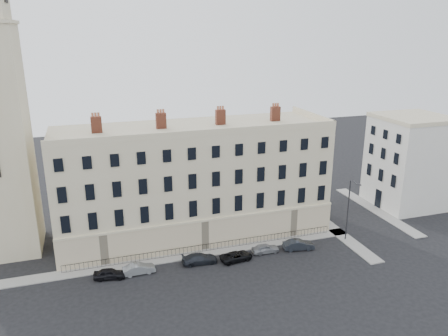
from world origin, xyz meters
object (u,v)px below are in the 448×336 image
Objects in this scene: car_e at (265,248)px; car_f at (298,245)px; car_a at (110,274)px; car_c at (200,259)px; car_b at (139,269)px; streetlamp at (349,208)px; car_d at (236,256)px.

car_f is (4.41, -0.52, 0.06)m from car_e.
car_c is (10.63, 0.16, 0.01)m from car_a.
car_f is at bearing -93.47° from car_b.
car_b is at bearing 93.92° from car_c.
car_e is 12.47m from streetlamp.
car_f is at bearing -95.45° from car_d.
streetlamp is at bearing -77.48° from car_f.
car_c is 4.54m from car_d.
car_c is at bearing 97.07° from car_f.
car_a is 0.96× the size of car_b.
car_c is 1.07× the size of car_f.
car_b is 7.32m from car_c.
car_b is at bearing 91.67° from car_e.
car_e is at bearing 92.71° from car_f.
car_c is 1.23× the size of car_e.
car_e is (15.96, 0.09, -0.02)m from car_b.
car_c is at bearing -91.48° from car_b.
streetlamp is at bearing -89.20° from car_e.
car_e is 0.87× the size of car_f.
car_a is at bearing 91.78° from car_e.
car_c reaches higher than car_d.
car_f is at bearing -95.32° from car_e.
streetlamp reaches higher than car_b.
car_d is 0.48× the size of streetlamp.
streetlamp reaches higher than car_f.
streetlamp is (27.73, -0.03, 4.11)m from car_b.
car_d is (4.49, -0.73, -0.06)m from car_c.
car_d is 4.22m from car_e.
car_e is at bearing -163.10° from streetlamp.
car_c is at bearing -162.90° from streetlamp.
car_c is (7.32, 0.10, 0.01)m from car_b.
car_a is 23.68m from car_f.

